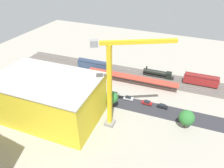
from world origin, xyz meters
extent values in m
plane|color=#9E998C|center=(0.00, 0.00, 0.00)|extent=(191.12, 191.12, 0.00)
cube|color=#5B544C|center=(0.00, -20.97, 0.00)|extent=(119.95, 19.54, 0.01)
cube|color=#2D2D33|center=(0.00, 4.53, 0.00)|extent=(119.72, 14.00, 0.01)
cube|color=#9E9EA8|center=(0.00, -24.96, 0.18)|extent=(119.35, 5.13, 0.12)
cube|color=#9E9EA8|center=(0.00, -23.52, 0.18)|extent=(119.35, 5.13, 0.12)
cube|color=#9E9EA8|center=(0.00, -18.42, 0.18)|extent=(119.35, 5.13, 0.12)
cube|color=#9E9EA8|center=(0.00, -16.98, 0.18)|extent=(119.35, 5.13, 0.12)
cube|color=#C63D2D|center=(-9.71, -12.13, 3.74)|extent=(46.46, 6.17, 0.41)
cylinder|color=slate|center=(-30.53, -13.01, 1.77)|extent=(0.30, 0.30, 3.53)
cylinder|color=slate|center=(-9.71, -12.13, 1.77)|extent=(0.30, 0.30, 3.53)
cylinder|color=slate|center=(11.12, -11.26, 1.77)|extent=(0.30, 0.30, 3.53)
cube|color=black|center=(-21.21, -24.24, 0.50)|extent=(16.27, 2.99, 1.00)
cylinder|color=black|center=(-19.84, -24.19, 2.28)|extent=(13.53, 3.13, 2.57)
cube|color=black|center=(-26.54, -24.47, 1.79)|extent=(2.87, 2.88, 3.58)
cylinder|color=black|center=(-14.62, -23.97, 4.27)|extent=(0.70, 0.70, 1.40)
cube|color=black|center=(-42.16, -24.24, 0.30)|extent=(14.79, 2.99, 0.60)
cube|color=maroon|center=(-42.16, -24.24, 2.48)|extent=(16.44, 3.65, 3.77)
cylinder|color=maroon|center=(-42.16, -24.24, 4.62)|extent=(15.79, 3.62, 2.97)
cube|color=black|center=(13.89, -17.70, 0.30)|extent=(17.30, 3.08, 0.60)
cube|color=#384C72|center=(13.89, -17.70, 2.48)|extent=(19.23, 3.75, 3.75)
cylinder|color=#273550|center=(13.89, -17.70, 4.60)|extent=(18.47, 3.72, 2.95)
cube|color=black|center=(-28.26, 0.90, 0.15)|extent=(3.79, 1.71, 0.30)
cube|color=black|center=(-28.26, 0.90, 0.66)|extent=(4.51, 1.78, 0.72)
cube|color=#1E2328|center=(-28.26, 0.90, 1.29)|extent=(2.53, 1.56, 0.54)
cube|color=black|center=(-21.58, 1.16, 0.15)|extent=(3.85, 1.81, 0.30)
cube|color=maroon|center=(-21.58, 1.16, 0.70)|extent=(4.58, 1.89, 0.80)
cube|color=#1E2328|center=(-21.58, 1.16, 1.38)|extent=(2.56, 1.66, 0.55)
cube|color=black|center=(-13.03, 1.19, 0.15)|extent=(3.86, 1.98, 0.30)
cube|color=silver|center=(-13.03, 1.19, 0.68)|extent=(4.57, 2.11, 0.75)
cube|color=#1E2328|center=(-13.03, 1.19, 1.33)|extent=(2.61, 1.74, 0.56)
cube|color=black|center=(-6.04, 0.84, 0.15)|extent=(3.91, 1.96, 0.30)
cube|color=gray|center=(-6.04, 0.84, 0.75)|extent=(4.64, 2.09, 0.90)
cube|color=#1E2328|center=(-6.04, 0.84, 1.47)|extent=(2.64, 1.73, 0.54)
cube|color=black|center=(1.63, 1.60, 0.15)|extent=(4.00, 1.94, 0.30)
cube|color=#474C51|center=(1.63, 1.60, 0.70)|extent=(4.74, 2.06, 0.80)
cube|color=#1E2328|center=(1.63, 1.60, 1.37)|extent=(2.70, 1.70, 0.53)
cube|color=black|center=(8.25, 0.94, 0.15)|extent=(3.52, 1.73, 0.30)
cube|color=silver|center=(8.25, 0.94, 0.71)|extent=(4.19, 1.81, 0.83)
cube|color=#1E2328|center=(8.25, 0.94, 1.45)|extent=(2.35, 1.58, 0.65)
cube|color=black|center=(16.45, 1.01, 0.15)|extent=(4.06, 2.04, 0.30)
cube|color=gray|center=(16.45, 1.01, 0.74)|extent=(4.82, 2.17, 0.88)
cube|color=#1E2328|center=(16.45, 1.01, 1.48)|extent=(2.75, 1.78, 0.59)
cube|color=yellow|center=(12.18, 23.17, 8.54)|extent=(39.40, 25.20, 17.08)
cube|color=#B7B2A8|center=(12.18, 23.17, 17.28)|extent=(40.03, 25.83, 0.40)
cube|color=gray|center=(-11.47, 18.67, 0.60)|extent=(3.60, 3.60, 1.20)
cube|color=yellow|center=(-11.47, 18.67, 16.24)|extent=(1.40, 1.40, 32.48)
cube|color=yellow|center=(-19.37, 14.47, 33.08)|extent=(21.66, 12.26, 1.20)
cube|color=gray|center=(-7.49, 20.78, 33.08)|extent=(3.06, 2.89, 2.00)
cube|color=black|center=(5.73, 6.86, 0.25)|extent=(9.50, 2.26, 0.50)
cube|color=white|center=(4.56, 6.87, 2.00)|extent=(7.17, 2.48, 3.01)
cube|color=#334C8C|center=(9.31, 6.83, 1.64)|extent=(2.36, 2.44, 2.28)
cube|color=black|center=(-2.64, 5.12, 0.25)|extent=(9.42, 2.62, 0.50)
cube|color=white|center=(-3.78, 5.17, 1.89)|extent=(7.14, 2.77, 2.77)
cube|color=silver|center=(0.88, 4.97, 1.75)|extent=(2.40, 2.57, 2.50)
cylinder|color=brown|center=(-8.59, 9.06, 1.77)|extent=(0.42, 0.42, 3.55)
sphere|color=#2D7233|center=(-8.59, 9.06, 5.25)|extent=(4.86, 4.86, 4.86)
cylinder|color=brown|center=(31.37, 9.46, 1.40)|extent=(0.42, 0.42, 2.81)
sphere|color=#38843D|center=(31.37, 9.46, 4.88)|extent=(5.90, 5.90, 5.90)
cylinder|color=brown|center=(-38.22, 9.20, 1.39)|extent=(0.46, 0.46, 2.79)
sphere|color=#2D7233|center=(-38.22, 9.20, 4.80)|extent=(5.74, 5.74, 5.74)
cylinder|color=brown|center=(9.38, 8.90, 1.58)|extent=(0.42, 0.42, 3.15)
sphere|color=#2D7233|center=(9.38, 8.90, 4.97)|extent=(5.18, 5.18, 5.18)
cylinder|color=#333333|center=(-6.70, 8.81, 2.67)|extent=(0.16, 0.16, 5.33)
cube|color=black|center=(-6.70, 8.81, 5.78)|extent=(0.36, 0.36, 0.90)
sphere|color=red|center=(-6.48, 8.81, 6.08)|extent=(0.20, 0.20, 0.20)
camera|label=1|loc=(-34.21, 70.45, 55.16)|focal=32.09mm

